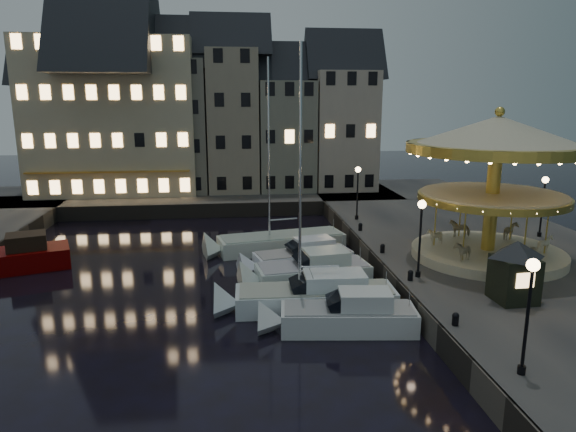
{
  "coord_description": "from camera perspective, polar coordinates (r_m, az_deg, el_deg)",
  "views": [
    {
      "loc": [
        -2.64,
        -24.07,
        10.59
      ],
      "look_at": [
        1.0,
        8.0,
        3.2
      ],
      "focal_mm": 32.0,
      "sensor_mm": 36.0,
      "label": 1
    }
  ],
  "objects": [
    {
      "name": "motorboat_c",
      "position": [
        26.58,
        2.2,
        -9.01
      ],
      "size": [
        9.23,
        2.68,
        12.26
      ],
      "color": "silver",
      "rests_on": "ground"
    },
    {
      "name": "townhouse_nb",
      "position": [
        55.31,
        -18.66,
        9.84
      ],
      "size": [
        6.16,
        8.0,
        13.8
      ],
      "color": "slate",
      "rests_on": "quay_north"
    },
    {
      "name": "quaywall_n",
      "position": [
        47.25,
        -10.41,
        0.54
      ],
      "size": [
        48.0,
        0.15,
        1.3
      ],
      "primitive_type": "cube",
      "color": "#47423A",
      "rests_on": "ground"
    },
    {
      "name": "townhouse_nc",
      "position": [
        54.36,
        -12.35,
        10.7
      ],
      "size": [
        6.82,
        8.0,
        14.8
      ],
      "color": "slate",
      "rests_on": "quay_north"
    },
    {
      "name": "townhouse_ne",
      "position": [
        54.46,
        -0.32,
        9.94
      ],
      "size": [
        6.16,
        8.0,
        12.8
      ],
      "color": "gray",
      "rests_on": "quay_north"
    },
    {
      "name": "streetlamp_c",
      "position": [
        40.34,
        7.74,
        3.4
      ],
      "size": [
        0.44,
        0.44,
        4.17
      ],
      "color": "black",
      "rests_on": "quay_east"
    },
    {
      "name": "streetlamp_b",
      "position": [
        27.72,
        14.52,
        -1.24
      ],
      "size": [
        0.44,
        0.44,
        4.17
      ],
      "color": "black",
      "rests_on": "quay_east"
    },
    {
      "name": "carousel",
      "position": [
        31.85,
        22.08,
        5.73
      ],
      "size": [
        10.13,
        10.13,
        8.86
      ],
      "color": "beige",
      "rests_on": "quay_east"
    },
    {
      "name": "motorboat_b",
      "position": [
        24.47,
        5.71,
        -11.17
      ],
      "size": [
        7.37,
        2.8,
        2.15
      ],
      "color": "silver",
      "rests_on": "ground"
    },
    {
      "name": "quay_north",
      "position": [
        53.28,
        -12.14,
        1.85
      ],
      "size": [
        44.0,
        12.0,
        1.3
      ],
      "primitive_type": "cube",
      "color": "#474442",
      "rests_on": "ground"
    },
    {
      "name": "streetlamp_d",
      "position": [
        38.97,
        26.51,
        1.82
      ],
      "size": [
        0.44,
        0.44,
        4.17
      ],
      "color": "black",
      "rests_on": "quay_east"
    },
    {
      "name": "bollard_b",
      "position": [
        27.75,
        13.44,
        -6.37
      ],
      "size": [
        0.3,
        0.3,
        0.57
      ],
      "color": "black",
      "rests_on": "quay_east"
    },
    {
      "name": "quaywall_e",
      "position": [
        32.83,
        9.14,
        -4.9
      ],
      "size": [
        0.15,
        44.0,
        1.3
      ],
      "primitive_type": "cube",
      "color": "#47423A",
      "rests_on": "ground"
    },
    {
      "name": "ground",
      "position": [
        26.43,
        -0.2,
        -10.73
      ],
      "size": [
        160.0,
        160.0,
        0.0
      ],
      "primitive_type": "plane",
      "color": "black",
      "rests_on": "ground"
    },
    {
      "name": "hotel_corner",
      "position": [
        55.25,
        -18.72,
        11.39
      ],
      "size": [
        17.6,
        9.0,
        16.8
      ],
      "color": "#C6B895",
      "rests_on": "quay_north"
    },
    {
      "name": "townhouse_nd",
      "position": [
        54.08,
        -6.19,
        11.44
      ],
      "size": [
        5.5,
        8.0,
        15.8
      ],
      "color": "gray",
      "rests_on": "quay_north"
    },
    {
      "name": "motorboat_f",
      "position": [
        36.59,
        -1.6,
        -3.07
      ],
      "size": [
        10.06,
        4.48,
        13.32
      ],
      "color": "silver",
      "rests_on": "ground"
    },
    {
      "name": "streetlamp_a",
      "position": [
        19.16,
        25.23,
        -8.46
      ],
      "size": [
        0.44,
        0.44,
        4.17
      ],
      "color": "black",
      "rests_on": "quay_east"
    },
    {
      "name": "bollard_a",
      "position": [
        23.02,
        18.12,
        -10.77
      ],
      "size": [
        0.3,
        0.3,
        0.57
      ],
      "color": "black",
      "rests_on": "quay_east"
    },
    {
      "name": "bollard_d",
      "position": [
        37.36,
        8.04,
        -1.15
      ],
      "size": [
        0.3,
        0.3,
        0.57
      ],
      "color": "black",
      "rests_on": "quay_east"
    },
    {
      "name": "townhouse_na",
      "position": [
        56.7,
        -24.08,
        8.95
      ],
      "size": [
        5.5,
        8.0,
        12.8
      ],
      "color": "gray",
      "rests_on": "quay_north"
    },
    {
      "name": "red_fishing_boat",
      "position": [
        36.81,
        -28.94,
        -4.34
      ],
      "size": [
        8.32,
        5.13,
        6.06
      ],
      "color": "#5C0000",
      "rests_on": "ground"
    },
    {
      "name": "motorboat_e",
      "position": [
        32.62,
        1.0,
        -4.87
      ],
      "size": [
        7.28,
        3.52,
        2.15
      ],
      "color": "silver",
      "rests_on": "ground"
    },
    {
      "name": "townhouse_nf",
      "position": [
        55.41,
        6.02,
        10.44
      ],
      "size": [
        6.82,
        8.0,
        13.8
      ],
      "color": "#B2A08F",
      "rests_on": "quay_north"
    },
    {
      "name": "ticket_kiosk",
      "position": [
        26.07,
        23.99,
        -4.55
      ],
      "size": [
        2.83,
        2.83,
        3.32
      ],
      "color": "black",
      "rests_on": "quay_east"
    },
    {
      "name": "quay_east",
      "position": [
        35.78,
        21.61,
        -4.17
      ],
      "size": [
        16.0,
        56.0,
        1.3
      ],
      "primitive_type": "cube",
      "color": "#474442",
      "rests_on": "ground"
    },
    {
      "name": "bollard_c",
      "position": [
        32.26,
        10.46,
        -3.5
      ],
      "size": [
        0.3,
        0.3,
        0.57
      ],
      "color": "black",
      "rests_on": "quay_east"
    },
    {
      "name": "motorboat_d",
      "position": [
        30.21,
        2.02,
        -6.34
      ],
      "size": [
        7.72,
        3.43,
        2.15
      ],
      "color": "silver",
      "rests_on": "ground"
    }
  ]
}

